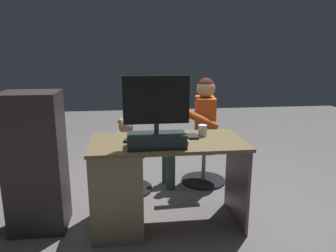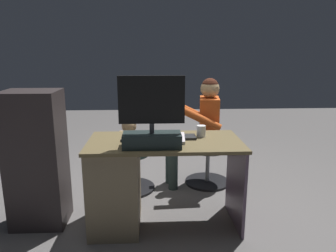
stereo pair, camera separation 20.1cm
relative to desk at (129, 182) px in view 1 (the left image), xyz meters
name	(u,v)px [view 1 (the left image)]	position (x,y,z in m)	size (l,w,h in m)	color
ground_plane	(164,206)	(-0.32, -0.30, -0.40)	(10.00, 10.00, 0.00)	#615D5C
desk	(129,182)	(0.00, 0.00, 0.00)	(1.25, 0.63, 0.74)	brown
monitor	(156,127)	(-0.22, 0.17, 0.50)	(0.49, 0.20, 0.54)	#1C2827
keyboard	(173,137)	(-0.37, -0.06, 0.35)	(0.42, 0.14, 0.02)	#242527
computer_mouse	(134,137)	(-0.05, -0.08, 0.36)	(0.06, 0.10, 0.04)	#302620
cup	(202,130)	(-0.63, -0.11, 0.39)	(0.08, 0.08, 0.10)	white
tv_remote	(129,139)	(0.00, -0.04, 0.35)	(0.04, 0.15, 0.02)	black
notebook_binder	(174,138)	(-0.37, -0.03, 0.36)	(0.22, 0.30, 0.02)	silver
office_chair_teddy	(127,168)	(0.02, -0.71, -0.15)	(0.51, 0.51, 0.44)	black
teddy_bear	(126,136)	(0.02, -0.72, 0.20)	(0.24, 0.24, 0.34)	tan
visitor_chair	(204,160)	(-0.83, -0.83, -0.14)	(0.49, 0.49, 0.44)	black
person	(197,123)	(-0.74, -0.82, 0.29)	(0.59, 0.52, 1.17)	#DD5921
equipment_rack	(36,163)	(0.74, -0.07, 0.18)	(0.44, 0.36, 1.14)	#312929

